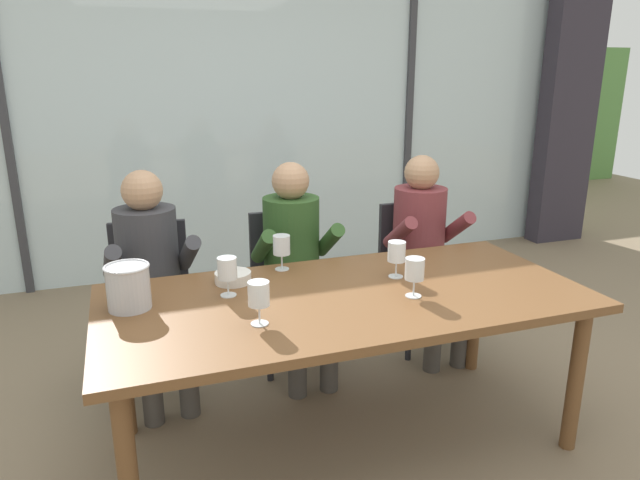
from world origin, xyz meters
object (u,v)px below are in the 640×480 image
object	(u,v)px
wine_glass_center_pour	(259,296)
wine_glass_by_right_taster	(227,270)
chair_left_of_center	(289,275)
person_olive_shirt	(295,255)
wine_glass_near_bucket	(282,247)
dining_table	(346,309)
chair_center	(416,261)
wine_glass_by_left_taster	(397,253)
wine_glass_spare_empty	(415,271)
chair_near_curtain	(151,290)
ice_bucket_primary	(128,286)
person_charcoal_jacket	(151,270)
person_maroon_top	(424,241)
tasting_bowl	(233,277)

from	to	relation	value
wine_glass_center_pour	wine_glass_by_right_taster	world-z (taller)	same
chair_left_of_center	person_olive_shirt	world-z (taller)	person_olive_shirt
person_olive_shirt	wine_glass_near_bucket	bearing A→B (deg)	-115.74
dining_table	chair_center	world-z (taller)	chair_center
wine_glass_by_left_taster	wine_glass_near_bucket	size ratio (longest dim) A/B	1.00
wine_glass_center_pour	wine_glass_spare_empty	xyz separation A→B (m)	(0.70, 0.06, 0.00)
chair_near_curtain	chair_left_of_center	world-z (taller)	same
chair_near_curtain	ice_bucket_primary	world-z (taller)	ice_bucket_primary
chair_near_curtain	ice_bucket_primary	xyz separation A→B (m)	(-0.11, -0.79, 0.32)
chair_near_curtain	wine_glass_by_right_taster	distance (m)	0.91
person_charcoal_jacket	wine_glass_near_bucket	distance (m)	0.72
person_maroon_top	wine_glass_by_left_taster	distance (m)	0.84
person_charcoal_jacket	wine_glass_center_pour	world-z (taller)	person_charcoal_jacket
dining_table	wine_glass_by_right_taster	world-z (taller)	wine_glass_by_right_taster
dining_table	person_charcoal_jacket	distance (m)	1.10
wine_glass_near_bucket	wine_glass_by_right_taster	distance (m)	0.40
wine_glass_by_right_taster	wine_glass_spare_empty	world-z (taller)	same
wine_glass_by_right_taster	wine_glass_spare_empty	xyz separation A→B (m)	(0.76, -0.28, 0.00)
wine_glass_spare_empty	ice_bucket_primary	bearing A→B (deg)	166.87
chair_near_curtain	wine_glass_by_right_taster	bearing A→B (deg)	-62.57
tasting_bowl	wine_glass_center_pour	distance (m)	0.49
wine_glass_near_bucket	wine_glass_center_pour	bearing A→B (deg)	-113.52
person_charcoal_jacket	tasting_bowl	bearing A→B (deg)	-58.89
wine_glass_by_left_taster	person_olive_shirt	bearing A→B (deg)	115.64
person_olive_shirt	wine_glass_center_pour	world-z (taller)	person_olive_shirt
tasting_bowl	wine_glass_center_pour	bearing A→B (deg)	-89.02
chair_near_curtain	person_olive_shirt	xyz separation A→B (m)	(0.79, -0.17, 0.17)
chair_near_curtain	wine_glass_by_left_taster	world-z (taller)	wine_glass_by_left_taster
chair_left_of_center	wine_glass_by_right_taster	size ratio (longest dim) A/B	5.07
person_charcoal_jacket	person_maroon_top	size ratio (longest dim) A/B	1.00
person_olive_shirt	wine_glass_by_right_taster	size ratio (longest dim) A/B	6.90
wine_glass_by_right_taster	person_maroon_top	bearing A→B (deg)	24.97
ice_bucket_primary	person_maroon_top	bearing A→B (deg)	19.67
chair_near_curtain	tasting_bowl	bearing A→B (deg)	-54.42
chair_near_curtain	person_charcoal_jacket	world-z (taller)	person_charcoal_jacket
chair_left_of_center	wine_glass_by_right_taster	xyz separation A→B (m)	(-0.50, -0.77, 0.34)
chair_center	chair_left_of_center	bearing A→B (deg)	176.59
chair_near_curtain	wine_glass_spare_empty	world-z (taller)	wine_glass_spare_empty
chair_near_curtain	person_olive_shirt	world-z (taller)	person_olive_shirt
person_charcoal_jacket	ice_bucket_primary	xyz separation A→B (m)	(-0.12, -0.62, 0.15)
person_olive_shirt	person_maroon_top	distance (m)	0.83
person_maroon_top	wine_glass_by_right_taster	size ratio (longest dim) A/B	6.90
chair_left_of_center	person_charcoal_jacket	bearing A→B (deg)	-167.13
wine_glass_by_right_taster	wine_glass_spare_empty	bearing A→B (deg)	-20.02
person_charcoal_jacket	ice_bucket_primary	size ratio (longest dim) A/B	6.39
dining_table	chair_near_curtain	size ratio (longest dim) A/B	2.41
wine_glass_near_bucket	chair_left_of_center	bearing A→B (deg)	70.48
tasting_bowl	wine_glass_by_right_taster	bearing A→B (deg)	-108.45
chair_near_curtain	wine_glass_near_bucket	xyz separation A→B (m)	(0.61, -0.53, 0.34)
person_maroon_top	wine_glass_near_bucket	size ratio (longest dim) A/B	6.90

